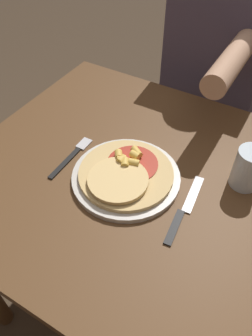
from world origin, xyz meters
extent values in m
plane|color=#423323|center=(0.00, 0.00, 0.00)|extent=(8.00, 8.00, 0.00)
cube|color=brown|center=(0.00, 0.00, 0.75)|extent=(0.96, 0.82, 0.03)
cylinder|color=brown|center=(-0.42, 0.35, 0.37)|extent=(0.06, 0.06, 0.73)
cylinder|color=beige|center=(-0.03, -0.03, 0.77)|extent=(0.28, 0.28, 0.01)
cylinder|color=tan|center=(-0.03, -0.03, 0.78)|extent=(0.24, 0.24, 0.01)
cylinder|color=#9E2819|center=(-0.03, 0.00, 0.79)|extent=(0.13, 0.13, 0.00)
cylinder|color=#DDB771|center=(-0.03, -0.07, 0.80)|extent=(0.15, 0.15, 0.01)
cylinder|color=gold|center=(-0.04, 0.02, 0.80)|extent=(0.03, 0.02, 0.02)
cylinder|color=gold|center=(-0.08, 0.00, 0.80)|extent=(0.03, 0.03, 0.02)
cylinder|color=gold|center=(-0.06, -0.01, 0.80)|extent=(0.03, 0.03, 0.02)
cylinder|color=gold|center=(-0.06, -0.01, 0.80)|extent=(0.02, 0.02, 0.02)
cylinder|color=gold|center=(-0.04, 0.03, 0.80)|extent=(0.04, 0.03, 0.02)
cylinder|color=gold|center=(-0.03, -0.01, 0.80)|extent=(0.03, 0.03, 0.02)
cylinder|color=gold|center=(-0.05, -0.02, 0.80)|extent=(0.03, 0.03, 0.02)
cube|color=black|center=(-0.20, -0.07, 0.77)|extent=(0.02, 0.13, 0.00)
cube|color=silver|center=(-0.20, 0.02, 0.77)|extent=(0.03, 0.05, 0.00)
cube|color=black|center=(0.13, -0.10, 0.77)|extent=(0.03, 0.10, 0.00)
cube|color=silver|center=(0.13, 0.01, 0.77)|extent=(0.03, 0.12, 0.00)
cylinder|color=silver|center=(0.23, 0.10, 0.82)|extent=(0.07, 0.07, 0.11)
cylinder|color=#2D2D38|center=(-0.10, 0.61, 0.26)|extent=(0.11, 0.11, 0.52)
cylinder|color=#2D2D38|center=(0.05, 0.61, 0.26)|extent=(0.11, 0.11, 0.52)
cube|color=#4C4256|center=(-0.03, 0.61, 0.80)|extent=(0.35, 0.22, 0.56)
cylinder|color=tan|center=(0.08, 0.35, 0.94)|extent=(0.07, 0.30, 0.07)
camera|label=1|loc=(0.25, -0.51, 1.39)|focal=35.00mm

